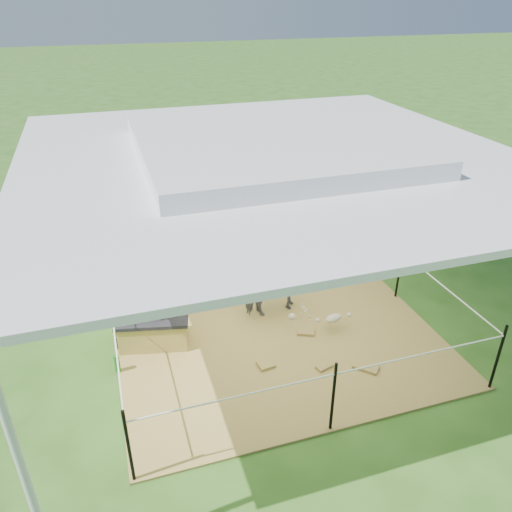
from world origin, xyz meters
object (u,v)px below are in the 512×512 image
object	(u,v)px
green_bottle	(117,363)
foal	(334,317)
picnic_table_far	(328,129)
distant_person	(252,146)
trash_barrel	(334,155)
picnic_table_near	(228,151)
pony	(278,289)
straw_bale	(154,331)
woman	(156,284)

from	to	relation	value
green_bottle	foal	distance (m)	3.15
picnic_table_far	distant_person	bearing A→B (deg)	-139.42
trash_barrel	picnic_table_near	world-z (taller)	trash_barrel
green_bottle	pony	world-z (taller)	pony
straw_bale	woman	world-z (taller)	woman
trash_barrel	picnic_table_far	xyz separation A→B (m)	(1.24, 3.01, -0.07)
trash_barrel	picnic_table_near	xyz separation A→B (m)	(-2.60, 1.67, -0.11)
foal	picnic_table_far	xyz separation A→B (m)	(4.42, 9.69, 0.16)
picnic_table_far	woman	bearing A→B (deg)	-115.02
foal	distant_person	size ratio (longest dim) A/B	0.70
picnic_table_near	foal	bearing A→B (deg)	-109.25
trash_barrel	straw_bale	bearing A→B (deg)	-132.99
foal	trash_barrel	world-z (taller)	trash_barrel
green_bottle	pony	xyz separation A→B (m)	(2.51, 0.64, 0.30)
green_bottle	trash_barrel	xyz separation A→B (m)	(6.32, 6.64, 0.33)
picnic_table_far	trash_barrel	bearing A→B (deg)	-100.48
picnic_table_far	picnic_table_near	bearing A→B (deg)	-148.87
foal	trash_barrel	xyz separation A→B (m)	(3.18, 6.67, 0.23)
foal	straw_bale	bearing A→B (deg)	157.08
trash_barrel	distant_person	size ratio (longest dim) A/B	0.82
pony	trash_barrel	size ratio (longest dim) A/B	1.05
foal	trash_barrel	distance (m)	7.39
foal	distant_person	distance (m)	8.02
woman	picnic_table_near	bearing A→B (deg)	171.25
straw_bale	picnic_table_near	world-z (taller)	picnic_table_near
pony	distant_person	size ratio (longest dim) A/B	0.86
pony	trash_barrel	distance (m)	7.11
woman	distant_person	distance (m)	8.32
straw_bale	picnic_table_near	size ratio (longest dim) A/B	0.52
picnic_table_near	picnic_table_far	distance (m)	4.07
straw_bale	trash_barrel	size ratio (longest dim) A/B	0.97
woman	picnic_table_far	size ratio (longest dim) A/B	0.57
straw_bale	picnic_table_far	world-z (taller)	picnic_table_far
pony	distant_person	distance (m)	7.48
green_bottle	picnic_table_near	world-z (taller)	picnic_table_near
woman	foal	distance (m)	2.65
picnic_table_near	distant_person	distance (m)	0.78
distant_person	woman	bearing A→B (deg)	46.40
woman	green_bottle	world-z (taller)	woman
pony	straw_bale	bearing A→B (deg)	88.24
foal	trash_barrel	bearing A→B (deg)	52.04
foal	picnic_table_far	world-z (taller)	picnic_table_far
picnic_table_near	straw_bale	bearing A→B (deg)	-127.25
woman	distant_person	bearing A→B (deg)	166.20
green_bottle	picnic_table_near	xyz separation A→B (m)	(3.72, 8.32, 0.22)
pony	foal	bearing A→B (deg)	-143.97
woman	picnic_table_near	xyz separation A→B (m)	(3.07, 7.87, -0.64)
pony	picnic_table_near	size ratio (longest dim) A/B	0.57
straw_bale	green_bottle	distance (m)	0.71
trash_barrel	picnic_table_far	size ratio (longest dim) A/B	0.49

